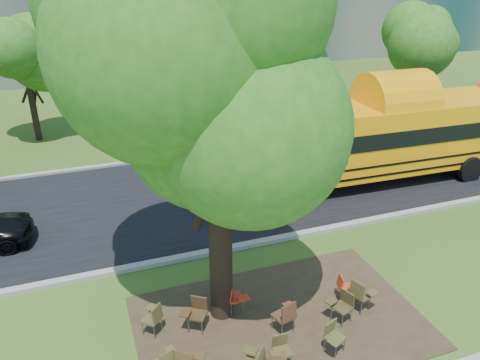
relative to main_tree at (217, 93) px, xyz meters
name	(u,v)px	position (x,y,z in m)	size (l,w,h in m)	color
ground	(235,319)	(0.25, -0.30, -5.72)	(160.00, 160.00, 0.00)	#314E18
dirt_patch	(280,322)	(1.25, -0.80, -5.70)	(7.00, 4.50, 0.03)	#382819
asphalt_road	(174,199)	(0.25, 6.70, -5.70)	(80.00, 8.00, 0.04)	black
kerb_near	(203,254)	(0.25, 2.70, -5.65)	(80.00, 0.25, 0.14)	gray
kerb_far	(154,160)	(0.25, 10.80, -5.65)	(80.00, 0.25, 0.14)	gray
bg_tree_2	(23,56)	(-4.75, 15.70, -1.50)	(4.80, 4.80, 6.62)	black
bg_tree_3	(291,31)	(8.25, 13.70, -0.69)	(5.60, 5.60, 7.84)	black
bg_tree_4	(428,40)	(16.25, 12.70, -1.38)	(5.00, 5.00, 6.85)	black
main_tree	(217,93)	(0.00, 0.00, 0.00)	(7.20, 7.20, 9.33)	black
school_bus	(387,136)	(8.83, 5.71, -3.86)	(13.25, 3.40, 3.22)	#FF9B08
chair_0	(166,360)	(-1.72, -1.53, -5.24)	(0.53, 0.58, 0.78)	brown
chair_3	(281,348)	(0.71, -2.04, -5.23)	(0.51, 0.46, 0.78)	brown
chair_5	(333,335)	(1.98, -2.08, -5.22)	(0.55, 0.62, 0.80)	#504B22
chair_6	(343,303)	(2.72, -1.26, -5.18)	(0.66, 0.59, 0.87)	#453A1D
chair_7	(361,293)	(3.34, -1.09, -5.16)	(0.70, 0.62, 0.91)	#4B4120
chair_8	(154,316)	(-1.73, -0.11, -5.20)	(0.57, 0.72, 0.84)	#4F4622
chair_9	(197,310)	(-0.72, -0.30, -5.17)	(0.75, 0.59, 0.88)	#432C17
chair_10	(233,296)	(0.29, -0.07, -5.18)	(0.53, 0.57, 0.87)	red
chair_11	(286,314)	(1.23, -1.17, -5.13)	(0.64, 0.69, 0.94)	#4E2D1B
chair_12	(344,286)	(3.16, -0.62, -5.23)	(0.46, 0.59, 0.78)	red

